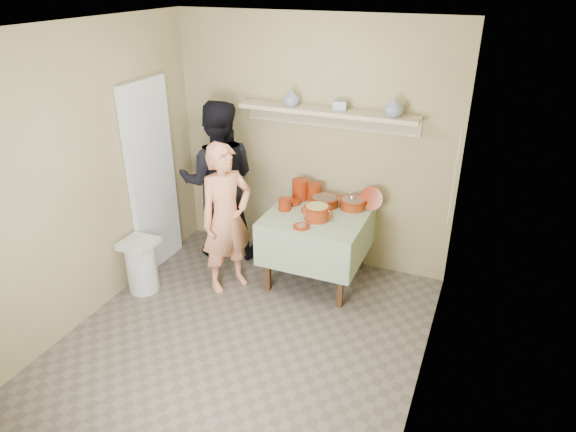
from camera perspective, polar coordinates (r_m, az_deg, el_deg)
The scene contains 22 objects.
ground at distance 4.61m, azimuth -5.49°, elevation -14.21°, with size 3.50×3.50×0.00m, color #62584D.
tile_panel at distance 5.51m, azimuth -14.86°, elevation 4.13°, with size 0.06×0.70×2.00m, color silver.
plate_stack_a at distance 5.36m, azimuth 1.34°, elevation 2.95°, with size 0.17×0.17×0.22m, color maroon.
plate_stack_b at distance 5.37m, azimuth 2.93°, elevation 2.70°, with size 0.15×0.15×0.18m, color maroon.
bowl_stack at distance 5.14m, azimuth -0.37°, elevation 1.31°, with size 0.12×0.12×0.12m, color maroon.
empty_bowl at distance 5.29m, azimuth 0.51°, elevation 1.62°, with size 0.17×0.17×0.05m, color maroon.
propped_lid at distance 5.19m, azimuth 9.22°, elevation 1.92°, with size 0.24×0.24×0.02m, color maroon.
vase_right at distance 4.90m, azimuth 11.74°, elevation 11.80°, with size 0.17×0.17×0.18m, color navy.
vase_left at distance 5.19m, azimuth 0.36°, elevation 13.05°, with size 0.17×0.17×0.17m, color navy.
ceramic_box at distance 5.06m, azimuth 5.80°, elevation 12.09°, with size 0.13×0.09×0.09m, color navy.
person_cook at distance 5.02m, azimuth -6.85°, elevation -0.28°, with size 0.56×0.36×1.52m, color tan.
person_helper at distance 5.61m, azimuth -7.71°, elevation 3.87°, with size 0.86×0.67×1.76m, color black.
room_shell at distance 3.78m, azimuth -6.51°, elevation 4.81°, with size 3.04×3.54×2.62m.
serving_table at distance 5.15m, azimuth 3.30°, elevation -0.90°, with size 0.97×0.97×0.76m.
cazuela_meat_a at distance 5.25m, azimuth 4.05°, elevation 1.74°, with size 0.30×0.30×0.10m.
cazuela_meat_b at distance 5.22m, azimuth 7.22°, elevation 1.47°, with size 0.28×0.28×0.10m.
ladle at distance 5.21m, azimuth 7.13°, elevation 2.03°, with size 0.08×0.26×0.19m.
cazuela_rice at distance 4.94m, azimuth 3.22°, elevation 0.51°, with size 0.33×0.25×0.14m.
front_plate at distance 4.81m, azimuth 1.49°, elevation -1.17°, with size 0.16×0.16×0.03m.
wall_shelf at distance 5.14m, azimuth 4.48°, elevation 11.29°, with size 1.80×0.25×0.21m.
trash_bin at distance 5.35m, azimuth -15.97°, elevation -5.27°, with size 0.32×0.32×0.56m.
electrical_cord at distance 4.87m, azimuth 17.97°, elevation 4.02°, with size 0.01×0.05×0.90m.
Camera 1 is at (1.75, -3.07, 2.96)m, focal length 32.00 mm.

